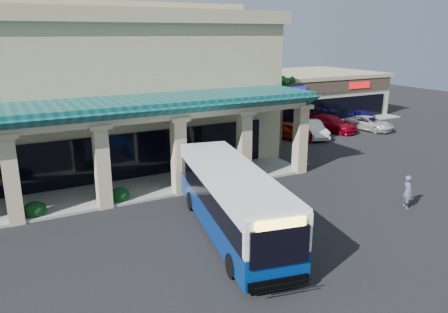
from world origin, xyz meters
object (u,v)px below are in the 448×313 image
car_silver (292,130)px  car_white (312,129)px  pedestrian (407,192)px  car_red (330,123)px  transit_bus (232,202)px  car_extra (364,118)px  car_gray (369,123)px

car_silver → car_white: 2.03m
pedestrian → car_silver: size_ratio=0.40×
car_white → car_red: 3.55m
pedestrian → car_red: (9.67, 17.12, -0.15)m
transit_bus → pedestrian: 10.28m
car_white → car_extra: 8.57m
pedestrian → car_extra: size_ratio=0.39×
car_white → car_red: bearing=37.2°
pedestrian → car_white: 17.12m
pedestrian → car_silver: 16.86m
car_white → car_red: (3.34, 1.21, 0.00)m
transit_bus → car_gray: transit_bus is taller
transit_bus → car_white: bearing=51.8°
car_white → car_extra: car_extra is taller
car_extra → car_red: bearing=-153.7°
transit_bus → car_red: (19.77, 15.28, -0.83)m
car_red → car_extra: bearing=-12.1°
transit_bus → car_extra: 29.43m
pedestrian → car_extra: pedestrian is taller
car_red → pedestrian: bearing=-137.1°
transit_bus → car_gray: bearing=41.8°
car_white → car_gray: size_ratio=0.98×
pedestrian → car_silver: pedestrian is taller
car_white → car_red: size_ratio=0.88×
pedestrian → car_gray: 20.71m
pedestrian → car_extra: 22.97m
car_silver → car_gray: car_silver is taller
transit_bus → car_gray: size_ratio=2.35×
car_silver → car_gray: (9.14, -0.57, -0.11)m
pedestrian → car_extra: bearing=-18.9°
car_red → car_gray: car_red is taller
car_gray → car_extra: size_ratio=1.03×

